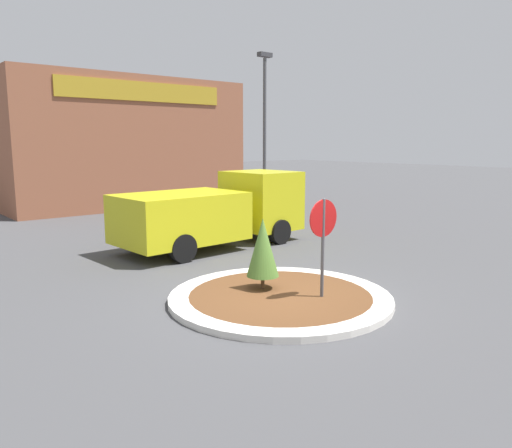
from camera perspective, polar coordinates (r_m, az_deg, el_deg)
name	(u,v)px	position (r m, az deg, el deg)	size (l,w,h in m)	color
ground_plane	(280,300)	(10.57, 2.76, -8.71)	(120.00, 120.00, 0.00)	#474749
traffic_island	(280,297)	(10.55, 2.76, -8.37)	(4.65, 4.65, 0.13)	silver
stop_sign	(323,231)	(10.14, 7.67, -0.78)	(0.76, 0.07, 2.16)	#4C4C51
island_shrub	(263,247)	(10.71, 0.79, -2.69)	(0.70, 0.70, 1.54)	brown
utility_truck	(216,210)	(15.72, -4.60, 1.56)	(6.21, 2.68, 2.30)	gold
storefront_building	(119,143)	(27.62, -15.40, 8.92)	(11.98, 6.07, 6.46)	#93563D
light_pole	(265,121)	(23.77, 0.99, 11.64)	(0.70, 0.30, 7.32)	#4C4C51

